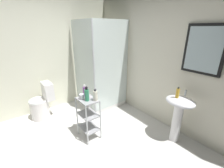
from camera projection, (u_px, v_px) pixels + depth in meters
The scene contains 13 objects.
ground_plane at pixel (77, 159), 2.23m from camera, with size 4.20×4.20×0.02m, color silver.
wall_back at pixel (161, 60), 2.83m from camera, with size 4.20×0.14×2.50m.
wall_left at pixel (34, 57), 3.15m from camera, with size 0.10×4.20×2.50m, color silver.
shower_stall at pixel (100, 88), 3.62m from camera, with size 0.92×0.92×2.00m.
pedestal_sink at pixel (179, 111), 2.40m from camera, with size 0.46×0.37×0.81m.
sink_faucet at pixel (185, 93), 2.37m from camera, with size 0.03×0.03×0.10m, color silver.
toilet at pixel (42, 104), 3.16m from camera, with size 0.37×0.49×0.76m.
storage_cart at pixel (88, 115), 2.54m from camera, with size 0.38×0.28×0.74m.
hand_soap_bottle at pixel (178, 93), 2.30m from camera, with size 0.05×0.05×0.18m.
conditioner_bottle_purple at pixel (85, 91), 2.51m from camera, with size 0.07×0.07×0.20m.
lotion_bottle_white at pixel (95, 95), 2.36m from camera, with size 0.07×0.07×0.20m.
body_wash_bottle_green at pixel (87, 95), 2.35m from camera, with size 0.07×0.07×0.24m.
rinse_cup at pixel (82, 97), 2.42m from camera, with size 0.08×0.08×0.09m, color silver.
Camera 1 is at (1.65, -0.61, 1.84)m, focal length 23.76 mm.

